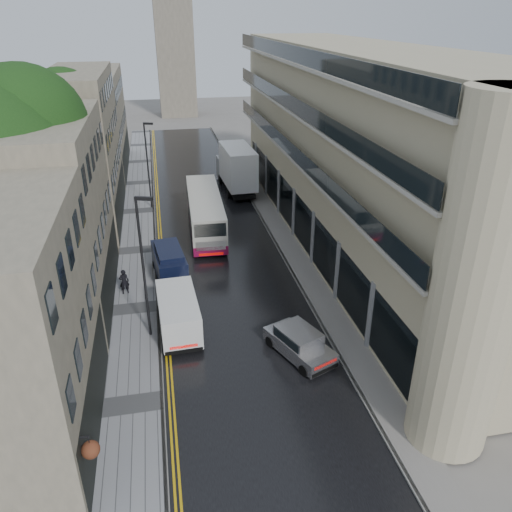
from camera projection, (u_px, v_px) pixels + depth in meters
name	position (u px, v px, depth m)	size (l,w,h in m)	color
road	(216.00, 245.00, 38.31)	(9.00, 85.00, 0.02)	black
left_sidewalk	(138.00, 250.00, 37.25)	(2.70, 85.00, 0.12)	gray
right_sidewalk	(284.00, 238.00, 39.24)	(1.80, 85.00, 0.12)	slate
old_shop_row	(79.00, 166.00, 36.19)	(4.50, 56.00, 12.00)	gray
modern_block	(358.00, 153.00, 35.72)	(8.00, 40.00, 14.00)	tan
tree_far	(46.00, 155.00, 38.25)	(9.24, 9.24, 12.46)	black
cream_bus	(193.00, 228.00, 37.30)	(2.50, 11.02, 3.01)	beige
white_lorry	(228.00, 175.00, 46.89)	(2.59, 8.65, 4.54)	white
silver_hatchback	(305.00, 363.00, 24.20)	(1.78, 4.07, 1.53)	#BDBCC1
white_van	(163.00, 334.00, 25.83)	(2.07, 4.82, 2.18)	white
navy_van	(160.00, 274.00, 31.49)	(1.82, 4.54, 2.32)	black
pedestrian	(124.00, 282.00, 31.13)	(0.60, 0.40, 1.65)	black
lamp_post_near	(144.00, 270.00, 25.73)	(0.90, 0.20, 7.97)	black
lamp_post_far	(148.00, 167.00, 43.64)	(0.85, 0.19, 7.56)	black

